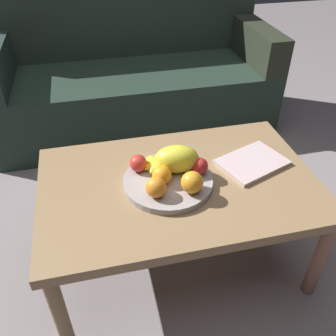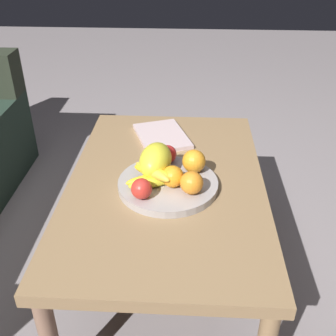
% 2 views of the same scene
% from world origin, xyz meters
% --- Properties ---
extents(ground_plane, '(8.00, 8.00, 0.00)m').
position_xyz_m(ground_plane, '(0.00, 0.00, 0.00)').
color(ground_plane, gray).
extents(coffee_table, '(1.02, 0.65, 0.43)m').
position_xyz_m(coffee_table, '(0.00, 0.00, 0.38)').
color(coffee_table, olive).
rests_on(coffee_table, ground_plane).
extents(couch, '(1.70, 0.70, 0.90)m').
position_xyz_m(couch, '(0.01, 1.20, 0.30)').
color(couch, '#1F2F25').
rests_on(couch, ground_plane).
extents(fruit_bowl, '(0.33, 0.33, 0.03)m').
position_xyz_m(fruit_bowl, '(-0.04, -0.01, 0.44)').
color(fruit_bowl, '#A09997').
rests_on(fruit_bowl, coffee_table).
extents(melon_large_front, '(0.18, 0.12, 0.10)m').
position_xyz_m(melon_large_front, '(-0.00, 0.03, 0.50)').
color(melon_large_front, yellow).
rests_on(melon_large_front, fruit_bowl).
extents(orange_front, '(0.07, 0.07, 0.07)m').
position_xyz_m(orange_front, '(-0.10, -0.08, 0.49)').
color(orange_front, orange).
rests_on(orange_front, fruit_bowl).
extents(orange_left, '(0.07, 0.07, 0.07)m').
position_xyz_m(orange_left, '(-0.07, -0.02, 0.49)').
color(orange_left, orange).
rests_on(orange_left, fruit_bowl).
extents(orange_right, '(0.08, 0.08, 0.08)m').
position_xyz_m(orange_right, '(0.02, -0.09, 0.49)').
color(orange_right, orange).
rests_on(orange_right, fruit_bowl).
extents(apple_front, '(0.06, 0.06, 0.06)m').
position_xyz_m(apple_front, '(-0.14, 0.07, 0.48)').
color(apple_front, red).
rests_on(apple_front, fruit_bowl).
extents(apple_left, '(0.06, 0.06, 0.06)m').
position_xyz_m(apple_left, '(0.08, -0.00, 0.48)').
color(apple_left, red).
rests_on(apple_left, fruit_bowl).
extents(banana_bunch, '(0.15, 0.17, 0.06)m').
position_xyz_m(banana_bunch, '(-0.06, 0.04, 0.48)').
color(banana_bunch, gold).
rests_on(banana_bunch, fruit_bowl).
extents(magazine, '(0.30, 0.26, 0.02)m').
position_xyz_m(magazine, '(0.31, 0.04, 0.43)').
color(magazine, beige).
rests_on(magazine, coffee_table).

